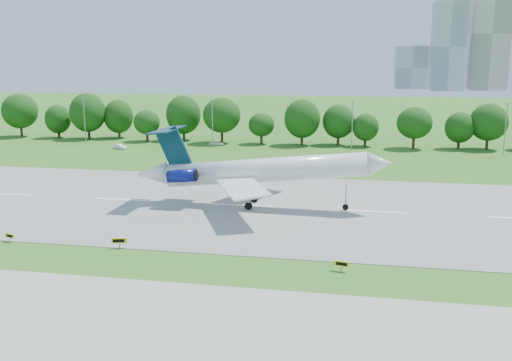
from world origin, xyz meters
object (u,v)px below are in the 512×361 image
(service_vehicle_a, at_px, (120,147))
(service_vehicle_b, at_px, (216,143))
(taxi_sign_left, at_px, (10,236))
(airliner, at_px, (252,170))

(service_vehicle_a, xyz_separation_m, service_vehicle_b, (22.54, 9.49, 0.03))
(taxi_sign_left, distance_m, service_vehicle_b, 82.12)
(service_vehicle_b, bearing_deg, service_vehicle_a, 96.11)
(taxi_sign_left, bearing_deg, service_vehicle_b, 105.10)
(airliner, height_order, service_vehicle_a, airliner)
(airliner, xyz_separation_m, taxi_sign_left, (-25.90, -22.61, -4.91))
(airliner, height_order, service_vehicle_b, airliner)
(service_vehicle_a, height_order, service_vehicle_b, service_vehicle_b)
(taxi_sign_left, bearing_deg, service_vehicle_a, 122.20)
(taxi_sign_left, xyz_separation_m, service_vehicle_a, (-17.82, 72.50, -0.17))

